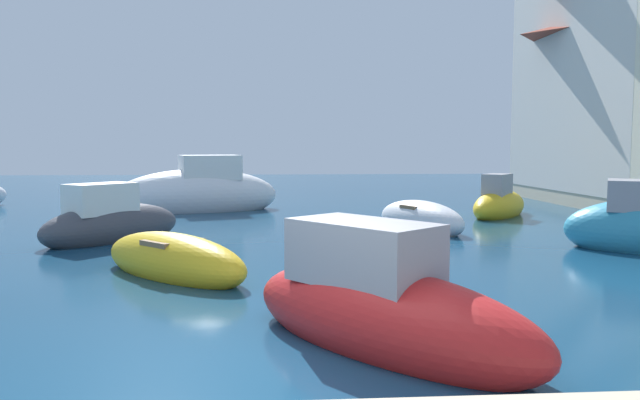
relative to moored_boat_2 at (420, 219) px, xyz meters
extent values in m
plane|color=navy|center=(-3.49, -9.13, -0.27)|extent=(80.00, 80.00, 0.00)
ellipsoid|color=white|center=(0.00, 0.00, 0.00)|extent=(2.23, 3.18, 0.96)
cube|color=brown|center=(0.00, 0.00, 0.32)|extent=(1.03, 0.90, 0.08)
ellipsoid|color=gold|center=(-5.21, -5.02, -0.02)|extent=(3.07, 3.02, 0.90)
cube|color=brown|center=(-5.21, -5.02, 0.29)|extent=(1.03, 1.04, 0.08)
ellipsoid|color=white|center=(-6.15, 5.03, 0.21)|extent=(5.61, 3.39, 1.75)
cube|color=white|center=(-5.74, 5.15, 1.13)|extent=(2.17, 1.85, 0.80)
ellipsoid|color=#3F3F47|center=(-7.20, -1.13, 0.02)|extent=(3.12, 3.42, 1.06)
cube|color=white|center=(-7.37, -1.34, 0.68)|extent=(1.53, 1.61, 0.67)
ellipsoid|color=gold|center=(3.10, 2.92, 0.01)|extent=(2.90, 3.23, 1.01)
cube|color=gray|center=(2.93, 2.71, 0.66)|extent=(1.11, 1.17, 0.69)
ellipsoid|color=#B21E1E|center=(-2.44, -8.70, 0.03)|extent=(3.30, 3.60, 1.07)
cube|color=gray|center=(-2.63, -8.48, 0.68)|extent=(1.67, 1.76, 0.68)
cube|color=beige|center=(9.51, 7.30, 3.07)|extent=(5.58, 7.14, 5.68)
pyramid|color=brown|center=(9.51, 7.30, 6.41)|extent=(5.92, 7.57, 1.00)
camera|label=1|loc=(-3.53, -14.78, 1.80)|focal=34.09mm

